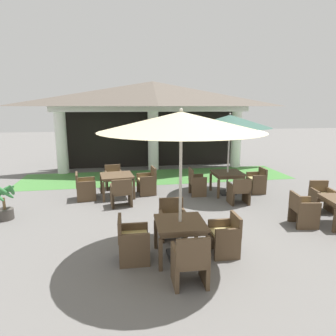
{
  "coord_description": "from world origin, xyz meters",
  "views": [
    {
      "loc": [
        -1.61,
        -5.68,
        2.91
      ],
      "look_at": [
        -0.27,
        2.05,
        1.24
      ],
      "focal_mm": 31.02,
      "sensor_mm": 36.0,
      "label": 1
    }
  ],
  "objects_px": {
    "patio_chair_mid_left_south": "(190,262)",
    "patio_umbrella_mid_right": "(230,122)",
    "patio_table_mid_right": "(228,175)",
    "patio_chair_mid_right_south": "(239,191)",
    "patio_umbrella_mid_left": "(181,123)",
    "patio_chair_near_foreground_south": "(121,193)",
    "patio_chair_mid_right_west": "(196,183)",
    "patio_chair_mid_right_east": "(257,181)",
    "patio_chair_mid_left_north": "(173,220)",
    "patio_chair_far_back_north": "(322,198)",
    "patio_chair_mid_left_east": "(226,236)",
    "patio_chair_near_foreground_west": "(85,187)",
    "patio_chair_mid_left_west": "(132,240)",
    "potted_palm_left_edge": "(5,206)",
    "patio_table_mid_left": "(180,226)",
    "patio_chair_near_foreground_north": "(114,178)",
    "patio_chair_near_foreground_east": "(147,181)",
    "patio_table_near_foreground": "(117,177)",
    "patio_chair_far_back_west": "(303,210)"
  },
  "relations": [
    {
      "from": "patio_chair_mid_left_south",
      "to": "patio_umbrella_mid_right",
      "type": "height_order",
      "value": "patio_umbrella_mid_right"
    },
    {
      "from": "patio_table_mid_right",
      "to": "patio_chair_mid_right_south",
      "type": "relative_size",
      "value": 1.21
    },
    {
      "from": "patio_umbrella_mid_left",
      "to": "patio_umbrella_mid_right",
      "type": "height_order",
      "value": "patio_umbrella_mid_left"
    },
    {
      "from": "patio_chair_near_foreground_south",
      "to": "patio_chair_mid_right_west",
      "type": "bearing_deg",
      "value": 8.87
    },
    {
      "from": "patio_chair_mid_right_south",
      "to": "patio_chair_mid_right_east",
      "type": "distance_m",
      "value": 1.5
    },
    {
      "from": "patio_chair_mid_left_north",
      "to": "patio_chair_mid_right_east",
      "type": "distance_m",
      "value": 4.56
    },
    {
      "from": "patio_chair_mid_left_south",
      "to": "patio_chair_far_back_north",
      "type": "xyz_separation_m",
      "value": [
        4.49,
        2.74,
        -0.02
      ]
    },
    {
      "from": "patio_chair_mid_left_east",
      "to": "patio_chair_mid_right_west",
      "type": "bearing_deg",
      "value": -5.24
    },
    {
      "from": "patio_chair_near_foreground_west",
      "to": "patio_chair_mid_left_west",
      "type": "height_order",
      "value": "patio_chair_mid_left_west"
    },
    {
      "from": "patio_chair_far_back_north",
      "to": "potted_palm_left_edge",
      "type": "xyz_separation_m",
      "value": [
        -8.55,
        0.87,
        -0.02
      ]
    },
    {
      "from": "patio_table_mid_left",
      "to": "patio_chair_mid_left_west",
      "type": "height_order",
      "value": "patio_chair_mid_left_west"
    },
    {
      "from": "patio_chair_far_back_north",
      "to": "patio_chair_mid_left_north",
      "type": "bearing_deg",
      "value": 20.9
    },
    {
      "from": "patio_chair_mid_left_west",
      "to": "potted_palm_left_edge",
      "type": "relative_size",
      "value": 0.85
    },
    {
      "from": "patio_chair_near_foreground_north",
      "to": "patio_umbrella_mid_left",
      "type": "distance_m",
      "value": 5.84
    },
    {
      "from": "patio_chair_mid_left_east",
      "to": "patio_chair_mid_right_west",
      "type": "distance_m",
      "value": 3.97
    },
    {
      "from": "patio_chair_near_foreground_east",
      "to": "patio_chair_mid_right_west",
      "type": "height_order",
      "value": "same"
    },
    {
      "from": "patio_chair_mid_right_west",
      "to": "potted_palm_left_edge",
      "type": "height_order",
      "value": "potted_palm_left_edge"
    },
    {
      "from": "patio_table_near_foreground",
      "to": "patio_umbrella_mid_left",
      "type": "relative_size",
      "value": 0.38
    },
    {
      "from": "patio_chair_mid_right_east",
      "to": "patio_chair_near_foreground_south",
      "type": "bearing_deg",
      "value": 99.65
    },
    {
      "from": "patio_chair_near_foreground_south",
      "to": "patio_chair_far_back_west",
      "type": "distance_m",
      "value": 4.92
    },
    {
      "from": "patio_table_near_foreground",
      "to": "patio_chair_mid_left_west",
      "type": "distance_m",
      "value": 4.21
    },
    {
      "from": "patio_chair_mid_right_west",
      "to": "patio_chair_far_back_west",
      "type": "height_order",
      "value": "patio_chair_mid_right_west"
    },
    {
      "from": "patio_chair_mid_right_west",
      "to": "patio_umbrella_mid_left",
      "type": "bearing_deg",
      "value": -17.9
    },
    {
      "from": "patio_chair_mid_right_south",
      "to": "patio_table_mid_left",
      "type": "bearing_deg",
      "value": -129.01
    },
    {
      "from": "patio_table_mid_right",
      "to": "patio_chair_near_foreground_north",
      "type": "bearing_deg",
      "value": 160.36
    },
    {
      "from": "patio_chair_mid_left_south",
      "to": "patio_chair_mid_left_west",
      "type": "bearing_deg",
      "value": 134.92
    },
    {
      "from": "patio_chair_near_foreground_west",
      "to": "patio_chair_mid_left_east",
      "type": "height_order",
      "value": "patio_chair_near_foreground_west"
    },
    {
      "from": "patio_chair_mid_left_west",
      "to": "patio_chair_near_foreground_east",
      "type": "bearing_deg",
      "value": 172.06
    },
    {
      "from": "patio_chair_mid_left_south",
      "to": "patio_chair_mid_right_west",
      "type": "xyz_separation_m",
      "value": [
        1.43,
        4.84,
        -0.0
      ]
    },
    {
      "from": "patio_table_near_foreground",
      "to": "patio_chair_mid_right_east",
      "type": "height_order",
      "value": "patio_chair_mid_right_east"
    },
    {
      "from": "patio_chair_near_foreground_west",
      "to": "patio_chair_mid_left_east",
      "type": "xyz_separation_m",
      "value": [
        3.13,
        -4.13,
        -0.02
      ]
    },
    {
      "from": "patio_chair_near_foreground_east",
      "to": "patio_chair_far_back_north",
      "type": "height_order",
      "value": "patio_chair_near_foreground_east"
    },
    {
      "from": "patio_chair_mid_left_north",
      "to": "patio_chair_far_back_north",
      "type": "bearing_deg",
      "value": -166.9
    },
    {
      "from": "patio_umbrella_mid_right",
      "to": "patio_chair_mid_right_east",
      "type": "xyz_separation_m",
      "value": [
        1.06,
        -0.03,
        -2.0
      ]
    },
    {
      "from": "patio_chair_near_foreground_east",
      "to": "potted_palm_left_edge",
      "type": "distance_m",
      "value": 4.24
    },
    {
      "from": "patio_chair_near_foreground_south",
      "to": "patio_chair_far_back_west",
      "type": "relative_size",
      "value": 1.03
    },
    {
      "from": "potted_palm_left_edge",
      "to": "patio_chair_mid_left_south",
      "type": "bearing_deg",
      "value": -41.63
    },
    {
      "from": "patio_chair_near_foreground_south",
      "to": "patio_chair_near_foreground_east",
      "type": "bearing_deg",
      "value": 44.88
    },
    {
      "from": "patio_chair_near_foreground_north",
      "to": "patio_chair_mid_left_north",
      "type": "bearing_deg",
      "value": 100.55
    },
    {
      "from": "patio_umbrella_mid_left",
      "to": "patio_chair_mid_left_east",
      "type": "distance_m",
      "value": 2.42
    },
    {
      "from": "patio_chair_mid_right_east",
      "to": "patio_chair_near_foreground_north",
      "type": "bearing_deg",
      "value": 75.91
    },
    {
      "from": "patio_chair_mid_left_east",
      "to": "patio_chair_far_back_north",
      "type": "height_order",
      "value": "patio_chair_far_back_north"
    },
    {
      "from": "patio_chair_near_foreground_north",
      "to": "patio_umbrella_mid_left",
      "type": "height_order",
      "value": "patio_umbrella_mid_left"
    },
    {
      "from": "patio_chair_mid_left_north",
      "to": "patio_table_mid_right",
      "type": "distance_m",
      "value": 3.84
    },
    {
      "from": "patio_chair_near_foreground_east",
      "to": "patio_chair_far_back_north",
      "type": "distance_m",
      "value": 5.29
    },
    {
      "from": "patio_chair_mid_left_north",
      "to": "patio_chair_near_foreground_east",
      "type": "bearing_deg",
      "value": -84.64
    },
    {
      "from": "patio_chair_mid_left_east",
      "to": "patio_chair_mid_left_south",
      "type": "distance_m",
      "value": 1.31
    },
    {
      "from": "patio_chair_mid_right_south",
      "to": "potted_palm_left_edge",
      "type": "height_order",
      "value": "potted_palm_left_edge"
    },
    {
      "from": "patio_chair_near_foreground_north",
      "to": "patio_chair_mid_right_south",
      "type": "bearing_deg",
      "value": 140.41
    },
    {
      "from": "patio_chair_mid_left_west",
      "to": "patio_chair_mid_right_east",
      "type": "relative_size",
      "value": 1.04
    }
  ]
}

